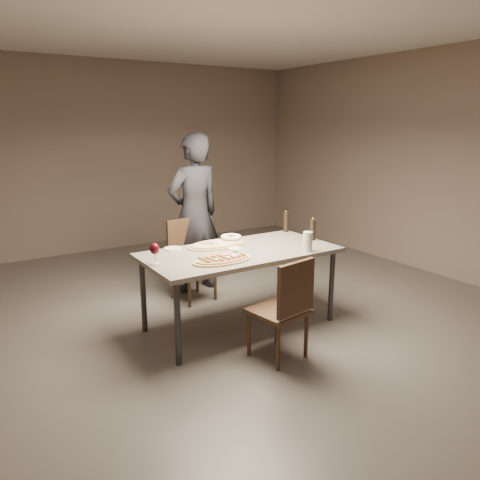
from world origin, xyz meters
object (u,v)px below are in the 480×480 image
zucchini_pizza (223,259)px  chair_far (189,255)px  dining_table (240,256)px  pepper_mill_left (313,230)px  carafe (308,242)px  diner (194,214)px  ham_pizza (217,244)px  bread_basket (231,238)px  chair_near (286,304)px

zucchini_pizza → chair_far: chair_far is taller
dining_table → pepper_mill_left: (0.83, -0.05, 0.17)m
dining_table → carafe: size_ratio=9.86×
carafe → diner: (-0.40, 1.50, 0.06)m
carafe → diner: 1.55m
zucchini_pizza → diner: 1.42m
zucchini_pizza → ham_pizza: (0.21, 0.46, -0.00)m
diner → chair_far: bearing=41.6°
ham_pizza → chair_far: bearing=108.7°
chair_far → diner: bearing=-140.1°
zucchini_pizza → bread_basket: 0.64m
carafe → chair_far: 1.47m
ham_pizza → diner: diner is taller
ham_pizza → chair_far: (0.03, 0.69, -0.27)m
dining_table → ham_pizza: 0.28m
dining_table → diner: size_ratio=1.00×
pepper_mill_left → chair_near: 1.19m
zucchini_pizza → carafe: carafe is taller
chair_far → zucchini_pizza: bearing=70.7°
pepper_mill_left → carafe: pepper_mill_left is taller
zucchini_pizza → chair_far: bearing=99.6°
dining_table → carafe: (0.51, -0.35, 0.15)m
bread_basket → diner: 0.85m
zucchini_pizza → carafe: 0.83m
pepper_mill_left → dining_table: bearing=176.2°
chair_far → dining_table: bearing=86.4°
carafe → ham_pizza: bearing=134.7°
dining_table → ham_pizza: (-0.10, 0.26, 0.07)m
ham_pizza → carafe: bearing=-24.2°
pepper_mill_left → carafe: bearing=-136.9°
zucchini_pizza → carafe: size_ratio=3.03×
diner → zucchini_pizza: bearing=66.8°
carafe → chair_far: (-0.58, 1.30, -0.35)m
bread_basket → ham_pizza: bearing=-166.3°
pepper_mill_left → chair_far: 1.39m
zucchini_pizza → diner: (0.42, 1.35, 0.13)m
bread_basket → chair_near: 1.11m
zucchini_pizza → pepper_mill_left: 1.15m
chair_near → bread_basket: bearing=73.3°
carafe → dining_table: bearing=145.2°
bread_basket → chair_far: size_ratio=0.23×
carafe → chair_far: bearing=114.0°
chair_far → diner: size_ratio=0.49×
bread_basket → pepper_mill_left: 0.83m
bread_basket → carafe: 0.78m
dining_table → zucchini_pizza: 0.37m
ham_pizza → diner: size_ratio=0.34×
ham_pizza → bread_basket: 0.19m
carafe → chair_near: (-0.56, -0.40, -0.36)m
dining_table → chair_near: chair_near is taller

